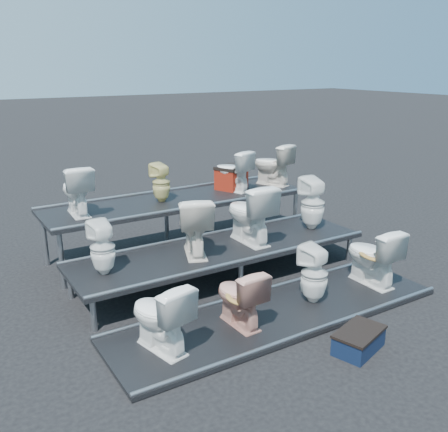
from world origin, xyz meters
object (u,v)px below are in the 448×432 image
toilet_5 (194,225)px  toilet_8 (76,190)px  red_crate (231,179)px  toilet_9 (161,182)px  toilet_3 (372,256)px  toilet_2 (314,274)px  step_stool (359,342)px  toilet_1 (239,296)px  toilet_11 (272,164)px  toilet_0 (160,316)px  toilet_4 (103,248)px  toilet_7 (313,203)px  toilet_10 (233,171)px  toilet_6 (249,213)px

toilet_5 → toilet_8: size_ratio=1.14×
red_crate → toilet_9: bearing=161.6°
toilet_3 → toilet_2: bearing=0.3°
toilet_5 → toilet_3: bearing=168.1°
toilet_2 → step_stool: size_ratio=1.29×
toilet_1 → toilet_11: (2.39, 2.60, 0.81)m
toilet_5 → red_crate: 2.07m
toilet_11 → step_stool: 4.11m
step_stool → toilet_0: bearing=132.9°
toilet_8 → toilet_4: bearing=88.9°
toilet_2 → toilet_4: toilet_4 is taller
toilet_11 → toilet_7: bearing=62.9°
toilet_2 → toilet_5: toilet_5 is taller
toilet_1 → toilet_4: 1.75m
toilet_10 → toilet_4: bearing=7.6°
toilet_2 → toilet_7: (1.09, 1.30, 0.43)m
toilet_0 → toilet_2: bearing=167.2°
toilet_0 → toilet_1: toilet_0 is taller
toilet_0 → step_stool: 2.10m
toilet_4 → red_crate: bearing=-156.8°
toilet_2 → toilet_6: size_ratio=0.86×
toilet_5 → toilet_11: size_ratio=1.12×
toilet_4 → toilet_9: toilet_9 is taller
toilet_4 → toilet_7: bearing=175.7°
toilet_0 → toilet_2: toilet_0 is taller
toilet_9 → step_stool: 3.82m
toilet_4 → toilet_6: size_ratio=0.78×
toilet_0 → toilet_6: (1.99, 1.30, 0.45)m
toilet_0 → step_stool: bearing=137.4°
toilet_3 → toilet_8: 4.14m
toilet_4 → toilet_5: toilet_5 is taller
toilet_0 → toilet_9: bearing=-128.4°
toilet_4 → toilet_9: (1.38, 1.30, 0.37)m
toilet_3 → toilet_11: bearing=-95.7°
toilet_1 → toilet_10: toilet_10 is taller
toilet_1 → toilet_7: toilet_7 is taller
toilet_6 → toilet_7: (1.17, 0.00, -0.03)m
toilet_10 → toilet_11: (0.82, 0.00, 0.02)m
toilet_2 → toilet_8: size_ratio=1.04×
toilet_2 → toilet_10: bearing=-110.2°
toilet_2 → toilet_9: size_ratio=1.22×
toilet_0 → step_stool: (1.80, -1.03, -0.34)m
toilet_9 → red_crate: toilet_9 is taller
toilet_9 → toilet_10: (1.30, 0.00, 0.04)m
toilet_1 → toilet_3: size_ratio=0.87×
toilet_4 → toilet_6: bearing=175.7°
toilet_10 → red_crate: 0.22m
toilet_0 → toilet_10: bearing=-147.2°
toilet_8 → toilet_3: bearing=143.3°
toilet_3 → toilet_10: size_ratio=1.17×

